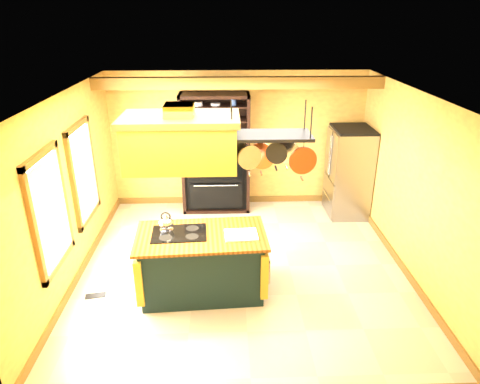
{
  "coord_description": "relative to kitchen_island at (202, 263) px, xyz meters",
  "views": [
    {
      "loc": [
        -0.24,
        -5.74,
        3.74
      ],
      "look_at": [
        -0.03,
        0.3,
        1.16
      ],
      "focal_mm": 32.0,
      "sensor_mm": 36.0,
      "label": 1
    }
  ],
  "objects": [
    {
      "name": "floor",
      "position": [
        0.6,
        0.59,
        -0.47
      ],
      "size": [
        5.0,
        5.0,
        0.0
      ],
      "primitive_type": "plane",
      "color": "beige",
      "rests_on": "ground"
    },
    {
      "name": "ceiling",
      "position": [
        0.6,
        0.59,
        2.23
      ],
      "size": [
        5.0,
        5.0,
        0.0
      ],
      "primitive_type": "plane",
      "rotation": [
        3.14,
        0.0,
        0.0
      ],
      "color": "white",
      "rests_on": "wall_back"
    },
    {
      "name": "wall_back",
      "position": [
        0.6,
        3.09,
        0.88
      ],
      "size": [
        5.0,
        0.02,
        2.7
      ],
      "primitive_type": "cube",
      "color": "#E1B452",
      "rests_on": "floor"
    },
    {
      "name": "wall_front",
      "position": [
        0.6,
        -1.91,
        0.88
      ],
      "size": [
        5.0,
        0.02,
        2.7
      ],
      "primitive_type": "cube",
      "color": "#E1B452",
      "rests_on": "floor"
    },
    {
      "name": "wall_left",
      "position": [
        -1.9,
        0.59,
        0.88
      ],
      "size": [
        0.02,
        5.0,
        2.7
      ],
      "primitive_type": "cube",
      "color": "#E1B452",
      "rests_on": "floor"
    },
    {
      "name": "wall_right",
      "position": [
        3.1,
        0.59,
        0.88
      ],
      "size": [
        0.02,
        5.0,
        2.7
      ],
      "primitive_type": "cube",
      "color": "#E1B452",
      "rests_on": "floor"
    },
    {
      "name": "ceiling_beam",
      "position": [
        0.6,
        2.29,
        2.12
      ],
      "size": [
        5.0,
        0.15,
        0.2
      ],
      "primitive_type": "cube",
      "color": "brown",
      "rests_on": "ceiling"
    },
    {
      "name": "window_near",
      "position": [
        -1.87,
        -0.21,
        0.93
      ],
      "size": [
        0.06,
        1.06,
        1.56
      ],
      "color": "brown",
      "rests_on": "wall_left"
    },
    {
      "name": "window_far",
      "position": [
        -1.87,
        1.19,
        0.93
      ],
      "size": [
        0.06,
        1.06,
        1.56
      ],
      "color": "brown",
      "rests_on": "wall_left"
    },
    {
      "name": "kitchen_island",
      "position": [
        0.0,
        0.0,
        0.0
      ],
      "size": [
        1.83,
        1.09,
        1.11
      ],
      "rotation": [
        0.0,
        0.0,
        0.06
      ],
      "color": "#12292A",
      "rests_on": "floor"
    },
    {
      "name": "range_hood",
      "position": [
        -0.2,
        -0.0,
        1.78
      ],
      "size": [
        1.45,
        0.82,
        0.8
      ],
      "color": "gold",
      "rests_on": "ceiling"
    },
    {
      "name": "pot_rack",
      "position": [
        0.92,
        -0.0,
        1.71
      ],
      "size": [
        1.15,
        0.52,
        0.88
      ],
      "color": "black",
      "rests_on": "ceiling"
    },
    {
      "name": "refrigerator",
      "position": [
        2.71,
        2.49,
        0.35
      ],
      "size": [
        0.73,
        0.86,
        1.69
      ],
      "color": "gray",
      "rests_on": "floor"
    },
    {
      "name": "hutch",
      "position": [
        0.16,
        2.84,
        0.43
      ],
      "size": [
        1.31,
        0.6,
        2.33
      ],
      "color": "black",
      "rests_on": "floor"
    },
    {
      "name": "floor_register",
      "position": [
        -1.52,
        -0.08,
        -0.46
      ],
      "size": [
        0.3,
        0.17,
        0.01
      ],
      "primitive_type": "cube",
      "rotation": [
        0.0,
        0.0,
        0.18
      ],
      "color": "black",
      "rests_on": "floor"
    }
  ]
}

